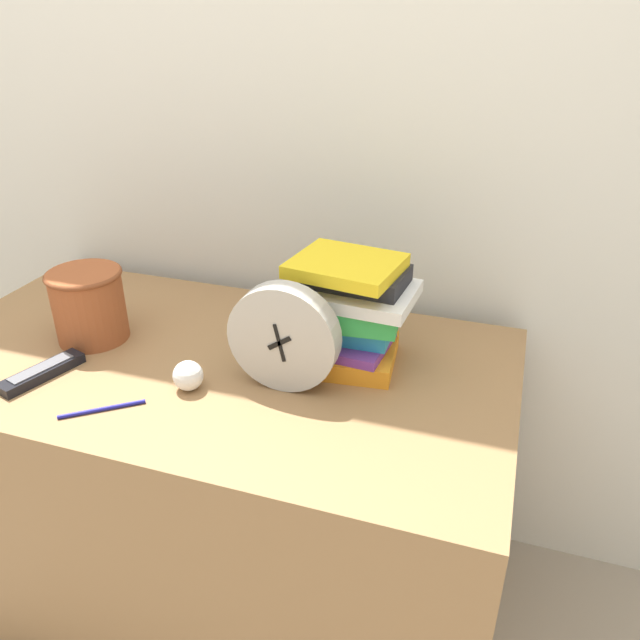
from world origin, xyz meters
name	(u,v)px	position (x,y,z in m)	size (l,w,h in m)	color
wall_back	(274,91)	(0.00, 0.77, 1.20)	(6.00, 0.04, 2.40)	silver
desk	(221,484)	(0.00, 0.35, 0.35)	(1.29, 0.70, 0.71)	olive
desk_clock	(284,338)	(0.19, 0.30, 0.82)	(0.22, 0.05, 0.22)	#B7B2A8
book_stack	(349,310)	(0.29, 0.44, 0.83)	(0.26, 0.20, 0.23)	orange
basket	(89,303)	(-0.29, 0.35, 0.79)	(0.16, 0.16, 0.16)	#994C28
tv_remote	(42,372)	(-0.29, 0.17, 0.72)	(0.09, 0.18, 0.02)	black
crumpled_paper_ball	(188,376)	(0.02, 0.23, 0.74)	(0.06, 0.06, 0.06)	white
pen	(102,409)	(-0.10, 0.11, 0.71)	(0.13, 0.10, 0.01)	navy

